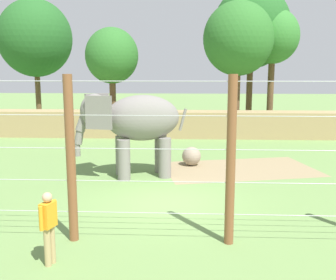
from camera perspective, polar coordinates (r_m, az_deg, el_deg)
The scene contains 12 objects.
ground_plane at distance 13.37m, azimuth -0.30°, elevation -8.79°, with size 120.00×120.00×0.00m, color #6B8E4C.
dirt_patch at distance 17.92m, azimuth 10.08°, elevation -4.05°, with size 6.47×3.81×0.01m, color #937F5B.
embankment_wall at distance 25.90m, azimuth 1.29°, elevation 2.28°, with size 36.00×1.80×1.66m, color tan.
elephant at distance 16.13m, azimuth -4.86°, elevation 2.58°, with size 4.44×2.42×3.37m.
enrichment_ball at distance 18.25m, azimuth 3.34°, elevation -2.29°, with size 0.85×0.85×0.85m, color gray.
cable_fence at distance 9.85m, azimuth -1.91°, elevation -2.91°, with size 12.83×0.23×4.19m.
zookeeper at distance 9.42m, azimuth -16.54°, elevation -11.46°, with size 0.32×0.59×1.67m.
tree_far_left at distance 28.61m, azimuth -7.95°, elevation 11.66°, with size 3.65×3.65×7.15m.
tree_left_of_centre at distance 29.64m, azimuth 14.61°, elevation 13.92°, with size 3.63×3.63×8.48m.
tree_behind_wall at distance 35.82m, azimuth -18.30°, elevation 13.50°, with size 6.01×6.01×9.98m.
tree_right_of_centre at distance 28.09m, azimuth 9.92°, elevation 13.91°, with size 4.70×4.70×8.79m.
tree_far_right at distance 30.42m, azimuth 11.73°, elevation 15.28°, with size 5.52×5.52×10.14m.
Camera 1 is at (0.70, -12.64, 4.30)m, focal length 43.06 mm.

